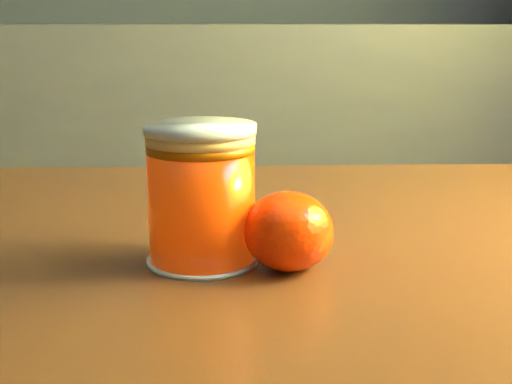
{
  "coord_description": "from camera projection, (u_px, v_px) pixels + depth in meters",
  "views": [
    {
      "loc": [
        0.83,
        -0.56,
        0.91
      ],
      "look_at": [
        0.86,
        -0.0,
        0.77
      ],
      "focal_mm": 50.0,
      "sensor_mm": 36.0,
      "label": 1
    }
  ],
  "objects": [
    {
      "name": "juice_glass",
      "position": [
        201.0,
        195.0,
        0.56
      ],
      "size": [
        0.09,
        0.09,
        0.11
      ],
      "rotation": [
        0.0,
        0.0,
        0.16
      ],
      "color": "#F53A04",
      "rests_on": "table"
    },
    {
      "name": "table",
      "position": [
        310.0,
        337.0,
        0.65
      ],
      "size": [
        0.97,
        0.68,
        0.72
      ],
      "rotation": [
        0.0,
        0.0,
        -0.01
      ],
      "color": "#5B3116",
      "rests_on": "ground"
    },
    {
      "name": "orange_back",
      "position": [
        295.0,
        235.0,
        0.55
      ],
      "size": [
        0.07,
        0.07,
        0.05
      ],
      "primitive_type": "ellipsoid",
      "rotation": [
        0.0,
        0.0,
        0.27
      ],
      "color": "#FF3605",
      "rests_on": "table"
    },
    {
      "name": "orange_front",
      "position": [
        288.0,
        231.0,
        0.55
      ],
      "size": [
        0.08,
        0.08,
        0.06
      ],
      "primitive_type": "ellipsoid",
      "rotation": [
        0.0,
        0.0,
        0.13
      ],
      "color": "#FF3605",
      "rests_on": "table"
    }
  ]
}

